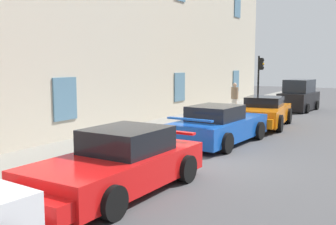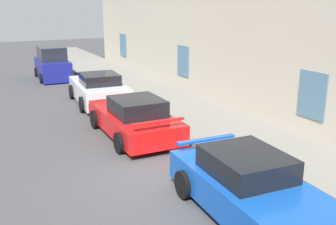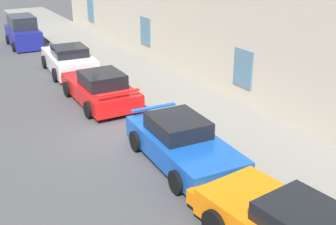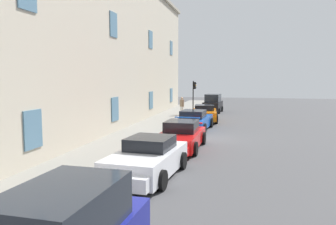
{
  "view_description": "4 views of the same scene",
  "coord_description": "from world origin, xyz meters",
  "px_view_note": "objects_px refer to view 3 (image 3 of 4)",
  "views": [
    {
      "loc": [
        -10.1,
        -4.6,
        2.81
      ],
      "look_at": [
        -1.67,
        0.33,
        1.61
      ],
      "focal_mm": 42.39,
      "sensor_mm": 36.0,
      "label": 1
    },
    {
      "loc": [
        8.69,
        -4.17,
        4.47
      ],
      "look_at": [
        -0.31,
        0.47,
        1.59
      ],
      "focal_mm": 41.89,
      "sensor_mm": 36.0,
      "label": 2
    },
    {
      "loc": [
        12.78,
        -5.45,
        6.45
      ],
      "look_at": [
        1.41,
        1.2,
        1.08
      ],
      "focal_mm": 46.3,
      "sensor_mm": 36.0,
      "label": 3
    },
    {
      "loc": [
        -19.48,
        -2.37,
        3.6
      ],
      "look_at": [
        0.28,
        2.11,
        1.43
      ],
      "focal_mm": 35.43,
      "sensor_mm": 36.0,
      "label": 4
    }
  ],
  "objects_px": {
    "sportscar_red_lead": "(68,60)",
    "sportscar_yellow_flank": "(99,88)",
    "sportscar_white_middle": "(185,147)",
    "hatchback_distant": "(23,33)"
  },
  "relations": [
    {
      "from": "sportscar_white_middle",
      "to": "hatchback_distant",
      "type": "xyz_separation_m",
      "value": [
        -18.05,
        -0.54,
        0.24
      ]
    },
    {
      "from": "sportscar_red_lead",
      "to": "sportscar_white_middle",
      "type": "relative_size",
      "value": 0.93
    },
    {
      "from": "sportscar_yellow_flank",
      "to": "hatchback_distant",
      "type": "bearing_deg",
      "value": -178.21
    },
    {
      "from": "hatchback_distant",
      "to": "sportscar_red_lead",
      "type": "bearing_deg",
      "value": 5.68
    },
    {
      "from": "sportscar_white_middle",
      "to": "sportscar_yellow_flank",
      "type": "bearing_deg",
      "value": -178.45
    },
    {
      "from": "sportscar_yellow_flank",
      "to": "sportscar_white_middle",
      "type": "height_order",
      "value": "sportscar_yellow_flank"
    },
    {
      "from": "sportscar_red_lead",
      "to": "sportscar_yellow_flank",
      "type": "height_order",
      "value": "sportscar_red_lead"
    },
    {
      "from": "sportscar_yellow_flank",
      "to": "sportscar_white_middle",
      "type": "distance_m",
      "value": 6.45
    },
    {
      "from": "sportscar_yellow_flank",
      "to": "sportscar_red_lead",
      "type": "bearing_deg",
      "value": 176.46
    },
    {
      "from": "hatchback_distant",
      "to": "sportscar_white_middle",
      "type": "bearing_deg",
      "value": 1.71
    }
  ]
}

